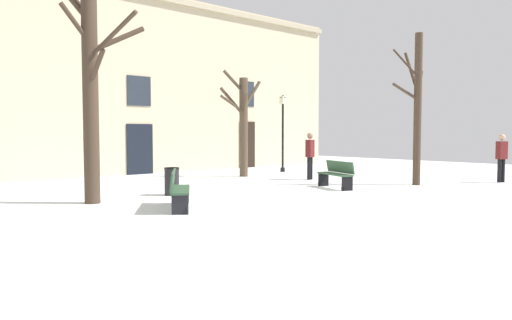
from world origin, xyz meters
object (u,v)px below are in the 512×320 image
tree_left_of_center (417,106)px  bench_near_center_tree (178,189)px  tree_near_facade (91,87)px  tree_foreground (243,122)px  streetlamp (283,125)px  litter_bin (172,181)px  person_crossing_plaza (502,155)px  bench_far_corner (336,174)px  person_strolling (310,153)px

tree_left_of_center → bench_near_center_tree: 9.48m
tree_near_facade → tree_foreground: tree_near_facade is taller
streetlamp → litter_bin: bearing=-155.2°
bench_near_center_tree → person_crossing_plaza: bearing=-68.3°
tree_near_facade → bench_near_center_tree: 3.57m
bench_far_corner → person_crossing_plaza: person_crossing_plaza is taller
tree_near_facade → bench_far_corner: size_ratio=3.49×
person_crossing_plaza → person_strolling: bearing=-31.6°
tree_foreground → person_strolling: 3.24m
tree_near_facade → person_crossing_plaza: bearing=-20.0°
tree_near_facade → bench_far_corner: 8.08m
litter_bin → person_strolling: size_ratio=0.45×
bench_far_corner → bench_near_center_tree: (-6.23, -0.19, 0.02)m
tree_near_facade → streetlamp: 11.55m
bench_near_center_tree → person_strolling: 8.27m
tree_foreground → streetlamp: size_ratio=1.22×
streetlamp → tree_near_facade: bearing=-160.1°
litter_bin → person_strolling: person_strolling is taller
tree_foreground → bench_far_corner: size_ratio=2.65×
bench_far_corner → bench_near_center_tree: bearing=-69.3°
tree_foreground → streetlamp: 3.03m
tree_foreground → bench_near_center_tree: 8.87m
bench_near_center_tree → person_strolling: (7.77, 2.75, 0.55)m
tree_foreground → person_crossing_plaza: bearing=-55.6°
litter_bin → bench_far_corner: 5.42m
streetlamp → litter_bin: (-8.44, -3.90, -1.80)m
bench_far_corner → tree_foreground: bearing=-166.1°
tree_left_of_center → streetlamp: 7.20m
bench_far_corner → bench_near_center_tree: 6.23m
tree_left_of_center → streetlamp: bearing=85.9°
tree_foreground → bench_far_corner: bearing=-95.0°
person_crossing_plaza → tree_left_of_center: bearing=-9.2°
tree_left_of_center → person_crossing_plaza: tree_left_of_center is taller
bench_near_center_tree → tree_left_of_center: bearing=-62.3°
person_crossing_plaza → bench_far_corner: bearing=-6.6°
tree_foreground → bench_near_center_tree: tree_foreground is taller
tree_near_facade → litter_bin: bearing=0.5°
streetlamp → person_crossing_plaza: 9.28m
person_strolling → person_crossing_plaza: (4.53, -5.40, -0.03)m
litter_bin → bench_far_corner: bearing=-22.5°
tree_left_of_center → person_crossing_plaza: 3.98m
tree_foreground → bench_far_corner: (-0.47, -5.35, -1.82)m
tree_foreground → litter_bin: bearing=-149.2°
streetlamp → bench_near_center_tree: size_ratio=2.02×
tree_near_facade → person_strolling: size_ratio=3.15×
bench_far_corner → person_strolling: size_ratio=0.90×
tree_left_of_center → tree_near_facade: bearing=162.6°
streetlamp → litter_bin: streetlamp is taller
litter_bin → person_strolling: (6.56, 0.49, 0.62)m
litter_bin → tree_near_facade: bearing=-179.5°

